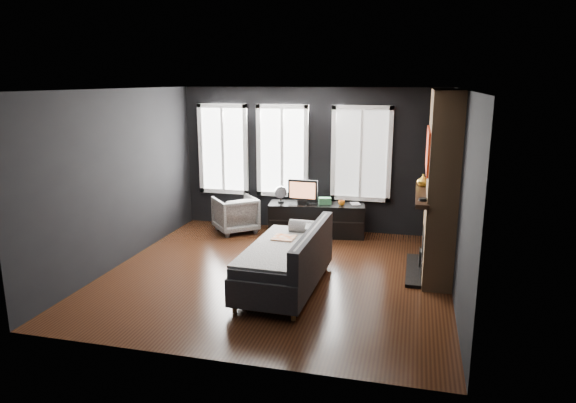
% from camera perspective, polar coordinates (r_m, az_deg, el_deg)
% --- Properties ---
extents(floor, '(5.00, 5.00, 0.00)m').
position_cam_1_polar(floor, '(7.74, -1.27, -8.04)').
color(floor, black).
rests_on(floor, ground).
extents(ceiling, '(5.00, 5.00, 0.00)m').
position_cam_1_polar(ceiling, '(7.21, -1.38, 12.36)').
color(ceiling, white).
rests_on(ceiling, ground).
extents(wall_back, '(5.00, 0.02, 2.70)m').
position_cam_1_polar(wall_back, '(9.75, 2.56, 4.65)').
color(wall_back, black).
rests_on(wall_back, ground).
extents(wall_left, '(0.02, 5.00, 2.70)m').
position_cam_1_polar(wall_left, '(8.36, -18.10, 2.54)').
color(wall_left, black).
rests_on(wall_left, ground).
extents(wall_right, '(0.02, 5.00, 2.70)m').
position_cam_1_polar(wall_right, '(7.13, 18.45, 0.73)').
color(wall_right, black).
rests_on(wall_right, ground).
extents(windows, '(4.00, 0.16, 1.76)m').
position_cam_1_polar(windows, '(9.71, -0.07, 10.74)').
color(windows, white).
rests_on(windows, wall_back).
extents(fireplace, '(0.70, 1.62, 2.70)m').
position_cam_1_polar(fireplace, '(7.70, 16.66, 1.76)').
color(fireplace, '#93724C').
rests_on(fireplace, floor).
extents(sofa, '(1.10, 2.09, 0.88)m').
position_cam_1_polar(sofa, '(7.10, -0.36, -6.25)').
color(sofa, '#262528').
rests_on(sofa, floor).
extents(stripe_pillow, '(0.12, 0.32, 0.32)m').
position_cam_1_polar(stripe_pillow, '(7.37, 2.25, -3.93)').
color(stripe_pillow, gray).
rests_on(stripe_pillow, sofa).
extents(armchair, '(0.99, 0.98, 0.74)m').
position_cam_1_polar(armchair, '(9.79, -5.87, -1.22)').
color(armchair, silver).
rests_on(armchair, floor).
extents(media_console, '(1.81, 0.78, 0.60)m').
position_cam_1_polar(media_console, '(9.55, 3.20, -1.99)').
color(media_console, black).
rests_on(media_console, floor).
extents(monitor, '(0.57, 0.14, 0.50)m').
position_cam_1_polar(monitor, '(9.43, 1.66, 1.28)').
color(monitor, black).
rests_on(monitor, media_console).
extents(desk_fan, '(0.30, 0.30, 0.32)m').
position_cam_1_polar(desk_fan, '(9.52, -0.81, 0.83)').
color(desk_fan, '#A1A1A1').
rests_on(desk_fan, media_console).
extents(mug, '(0.14, 0.13, 0.12)m').
position_cam_1_polar(mug, '(9.36, 5.97, -0.08)').
color(mug, orange).
rests_on(mug, media_console).
extents(book, '(0.16, 0.06, 0.22)m').
position_cam_1_polar(book, '(9.46, 7.01, 0.35)').
color(book, '#9F937F').
rests_on(book, media_console).
extents(storage_box, '(0.25, 0.20, 0.12)m').
position_cam_1_polar(storage_box, '(9.44, 4.12, 0.07)').
color(storage_box, '#387C4E').
rests_on(storage_box, media_console).
extents(mantel_vase, '(0.23, 0.23, 0.18)m').
position_cam_1_polar(mantel_vase, '(8.14, 14.76, 2.27)').
color(mantel_vase, gold).
rests_on(mantel_vase, fireplace).
extents(mantel_clock, '(0.15, 0.15, 0.04)m').
position_cam_1_polar(mantel_clock, '(7.18, 14.78, 0.23)').
color(mantel_clock, black).
rests_on(mantel_clock, fireplace).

